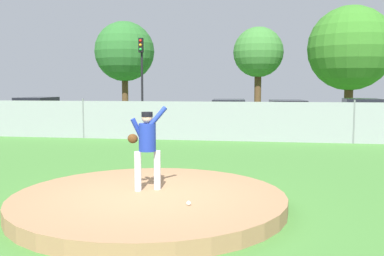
# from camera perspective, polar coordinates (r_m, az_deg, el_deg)

# --- Properties ---
(ground_plane) EXTENTS (80.00, 80.00, 0.00)m
(ground_plane) POSITION_cam_1_polar(r_m,az_deg,el_deg) (13.75, 0.74, -3.77)
(ground_plane) COLOR #427A33
(asphalt_strip) EXTENTS (44.00, 7.00, 0.01)m
(asphalt_strip) POSITION_cam_1_polar(r_m,az_deg,el_deg) (22.12, 3.99, -0.25)
(asphalt_strip) COLOR #2B2B2D
(asphalt_strip) RESTS_ON ground_plane
(pitchers_mound) EXTENTS (5.00, 5.00, 0.26)m
(pitchers_mound) POSITION_cam_1_polar(r_m,az_deg,el_deg) (7.96, -5.73, -9.69)
(pitchers_mound) COLOR #99704C
(pitchers_mound) RESTS_ON ground_plane
(pitcher_youth) EXTENTS (0.78, 0.32, 1.60)m
(pitcher_youth) POSITION_cam_1_polar(r_m,az_deg,el_deg) (8.03, -6.08, -1.90)
(pitcher_youth) COLOR silver
(pitcher_youth) RESTS_ON pitchers_mound
(baseball) EXTENTS (0.07, 0.07, 0.07)m
(baseball) POSITION_cam_1_polar(r_m,az_deg,el_deg) (7.13, -0.45, -10.05)
(baseball) COLOR white
(baseball) RESTS_ON pitchers_mound
(chainlink_fence) EXTENTS (28.14, 0.07, 1.72)m
(chainlink_fence) POSITION_cam_1_polar(r_m,az_deg,el_deg) (17.59, 2.67, 0.92)
(chainlink_fence) COLOR gray
(chainlink_fence) RESTS_ON ground_plane
(parked_car_burgundy) EXTENTS (2.10, 4.61, 1.56)m
(parked_car_burgundy) POSITION_cam_1_polar(r_m,az_deg,el_deg) (22.12, 12.64, 1.58)
(parked_car_burgundy) COLOR maroon
(parked_car_burgundy) RESTS_ON ground_plane
(parked_car_silver) EXTENTS (2.02, 4.87, 1.59)m
(parked_car_silver) POSITION_cam_1_polar(r_m,az_deg,el_deg) (21.88, 4.95, 1.70)
(parked_car_silver) COLOR #B7BABF
(parked_car_silver) RESTS_ON ground_plane
(parked_car_charcoal) EXTENTS (1.99, 4.68, 1.65)m
(parked_car_charcoal) POSITION_cam_1_polar(r_m,az_deg,el_deg) (25.53, -20.03, 1.97)
(parked_car_charcoal) COLOR #232328
(parked_car_charcoal) RESTS_ON ground_plane
(parked_car_white) EXTENTS (2.06, 4.14, 1.65)m
(parked_car_white) POSITION_cam_1_polar(r_m,az_deg,el_deg) (22.57, 21.73, 1.47)
(parked_car_white) COLOR silver
(parked_car_white) RESTS_ON ground_plane
(traffic_cone_orange) EXTENTS (0.40, 0.40, 0.55)m
(traffic_cone_orange) POSITION_cam_1_polar(r_m,az_deg,el_deg) (23.87, -9.28, 0.73)
(traffic_cone_orange) COLOR orange
(traffic_cone_orange) RESTS_ON asphalt_strip
(traffic_light_near) EXTENTS (0.28, 0.46, 5.30)m
(traffic_light_near) POSITION_cam_1_polar(r_m,az_deg,el_deg) (27.50, -6.78, 8.34)
(traffic_light_near) COLOR black
(traffic_light_near) RESTS_ON ground_plane
(tree_leaning_west) EXTENTS (4.48, 4.48, 7.13)m
(tree_leaning_west) POSITION_cam_1_polar(r_m,az_deg,el_deg) (32.88, -9.04, 10.06)
(tree_leaning_west) COLOR #4C331E
(tree_leaning_west) RESTS_ON ground_plane
(tree_broad_left) EXTENTS (3.65, 3.65, 6.59)m
(tree_broad_left) POSITION_cam_1_polar(r_m,az_deg,el_deg) (31.85, 8.88, 9.93)
(tree_broad_left) COLOR #4C331E
(tree_broad_left) RESTS_ON ground_plane
(tree_slender_far) EXTENTS (5.78, 5.78, 7.76)m
(tree_slender_far) POSITION_cam_1_polar(r_m,az_deg,el_deg) (31.57, 20.45, 9.96)
(tree_slender_far) COLOR #4C331E
(tree_slender_far) RESTS_ON ground_plane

